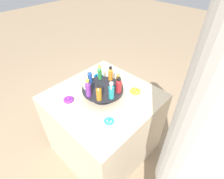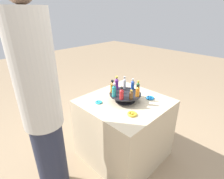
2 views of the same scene
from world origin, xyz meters
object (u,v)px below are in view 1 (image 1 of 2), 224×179
object	(u,v)px
bottle_purple	(88,89)
ribbon_bow_purple	(69,100)
bottle_amber	(99,93)
bottle_orange	(111,74)
ribbon_bow_gold	(135,91)
display_stand	(103,91)
bottle_red	(119,86)
person_figure	(194,164)
bottle_teal	(111,91)
ribbon_bow_teal	(109,121)
bottle_blue	(90,76)
bottle_green	(100,73)
bottle_clear	(85,82)
bottle_brown	(118,80)
ribbon_bow_blue	(98,76)

from	to	relation	value
bottle_purple	ribbon_bow_purple	bearing A→B (deg)	-147.96
bottle_amber	bottle_orange	size ratio (longest dim) A/B	1.10
bottle_purple	ribbon_bow_gold	xyz separation A→B (m)	(0.17, 0.36, -0.14)
display_stand	bottle_red	distance (m)	0.16
ribbon_bow_gold	bottle_amber	bearing A→B (deg)	-103.77
person_figure	bottle_orange	bearing A→B (deg)	-7.68
person_figure	bottle_teal	bearing A→B (deg)	0.41
bottle_teal	ribbon_bow_gold	bearing A→B (deg)	83.35
bottle_red	ribbon_bow_teal	distance (m)	0.28
bottle_blue	ribbon_bow_gold	bearing A→B (deg)	39.24
bottle_amber	ribbon_bow_teal	bearing A→B (deg)	-18.81
bottle_green	ribbon_bow_purple	distance (m)	0.33
bottle_green	bottle_clear	size ratio (longest dim) A/B	0.94
bottle_clear	bottle_teal	bearing A→B (deg)	15.42
bottle_clear	ribbon_bow_purple	xyz separation A→B (m)	(-0.07, -0.13, -0.13)
display_stand	bottle_orange	distance (m)	0.16
display_stand	bottle_brown	bearing A→B (deg)	65.42
bottle_clear	bottle_teal	world-z (taller)	bottle_teal
bottle_orange	person_figure	xyz separation A→B (m)	(0.83, -0.30, 0.04)
bottle_red	ribbon_bow_purple	world-z (taller)	bottle_red
bottle_clear	bottle_orange	distance (m)	0.23
ribbon_bow_blue	ribbon_bow_purple	bearing A→B (deg)	-80.18
bottle_clear	ribbon_bow_blue	world-z (taller)	bottle_clear
bottle_teal	ribbon_bow_gold	size ratio (longest dim) A/B	1.57
bottle_clear	ribbon_bow_gold	size ratio (longest dim) A/B	1.51
bottle_purple	ribbon_bow_gold	distance (m)	0.42
ribbon_bow_gold	bottle_clear	bearing A→B (deg)	-128.24
ribbon_bow_purple	ribbon_bow_teal	size ratio (longest dim) A/B	1.12
display_stand	bottle_purple	world-z (taller)	bottle_purple
bottle_red	person_figure	size ratio (longest dim) A/B	0.07
bottle_brown	ribbon_bow_gold	bearing A→B (deg)	45.23
bottle_red	ribbon_bow_purple	xyz separation A→B (m)	(-0.28, -0.28, -0.13)
bottle_brown	ribbon_bow_purple	distance (m)	0.42
display_stand	ribbon_bow_blue	xyz separation A→B (m)	(-0.23, 0.16, -0.04)
display_stand	bottle_teal	bearing A→B (deg)	-14.58
bottle_clear	bottle_red	world-z (taller)	bottle_clear
display_stand	ribbon_bow_purple	world-z (taller)	display_stand
bottle_clear	bottle_brown	world-z (taller)	bottle_clear
display_stand	bottle_red	xyz separation A→B (m)	(0.12, 0.06, 0.09)
bottle_amber	ribbon_bow_blue	world-z (taller)	bottle_amber
ribbon_bow_purple	bottle_blue	bearing A→B (deg)	82.91
bottle_orange	bottle_brown	bearing A→B (deg)	-4.58
ribbon_bow_blue	person_figure	world-z (taller)	person_figure
bottle_green	ribbon_bow_teal	xyz separation A→B (m)	(0.33, -0.23, -0.14)
bottle_teal	bottle_red	bearing A→B (deg)	95.42
bottle_orange	display_stand	bearing A→B (deg)	-74.58
ribbon_bow_purple	bottle_brown	bearing A→B (deg)	58.26
bottle_green	bottle_amber	size ratio (longest dim) A/B	0.93
bottle_orange	ribbon_bow_purple	xyz separation A→B (m)	(-0.12, -0.35, -0.13)
ribbon_bow_purple	bottle_amber	bearing A→B (deg)	26.37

